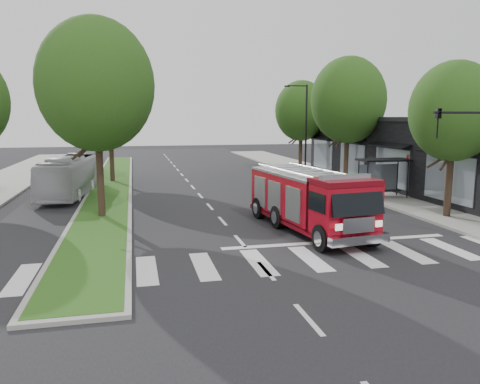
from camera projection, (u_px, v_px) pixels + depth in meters
The scene contains 13 objects.
ground at pixel (240, 241), 19.90m from camera, with size 140.00×140.00×0.00m, color black.
sidewalk_right at pixel (384, 193), 32.27m from camera, with size 5.00×80.00×0.15m, color gray.
median at pixel (112, 185), 35.89m from camera, with size 3.00×50.00×0.15m.
storefront_row at pixel (444, 156), 32.88m from camera, with size 8.00×30.00×5.00m, color black.
bus_shelter at pixel (382, 168), 29.89m from camera, with size 3.20×1.60×2.61m.
tree_right_near at pixel (454, 112), 23.49m from camera, with size 4.40×4.40×8.05m.
tree_right_mid at pixel (348, 100), 34.89m from camera, with size 5.60×5.60×9.72m.
tree_right_far at pixel (301, 111), 44.62m from camera, with size 5.00×5.00×8.73m.
tree_median_near at pixel (96, 85), 23.28m from camera, with size 5.80×5.80×10.16m.
tree_median_far at pixel (109, 101), 36.81m from camera, with size 5.60×5.60×9.72m.
streetlight_right_far at pixel (304, 126), 40.73m from camera, with size 2.11×0.20×8.00m.
fire_engine at pixel (308, 200), 21.60m from camera, with size 3.57×8.80×2.96m.
city_bus at pixel (70, 176), 31.33m from camera, with size 2.25×9.64×2.68m, color silver.
Camera 1 is at (-4.31, -18.83, 5.22)m, focal length 35.00 mm.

